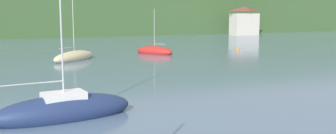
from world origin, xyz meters
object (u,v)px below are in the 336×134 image
object	(u,v)px
sailboat_mid_1	(64,110)
mooring_buoy_far	(238,51)
shore_building_westcentral	(244,21)
sailboat_far_5	(74,57)
sailboat_far_8	(154,51)

from	to	relation	value
sailboat_mid_1	mooring_buoy_far	bearing A→B (deg)	36.31
shore_building_westcentral	sailboat_mid_1	xyz separation A→B (m)	(-52.71, -58.46, -2.90)
sailboat_far_5	mooring_buoy_far	xyz separation A→B (m)	(22.62, 1.42, -0.33)
sailboat_far_5	mooring_buoy_far	bearing A→B (deg)	-39.82
shore_building_westcentral	sailboat_far_5	distance (m)	58.82
shore_building_westcentral	sailboat_mid_1	distance (m)	78.76
mooring_buoy_far	sailboat_mid_1	bearing A→B (deg)	-137.67
shore_building_westcentral	sailboat_mid_1	world-z (taller)	sailboat_mid_1
sailboat_far_8	mooring_buoy_far	world-z (taller)	sailboat_far_8
shore_building_westcentral	sailboat_far_8	bearing A→B (deg)	-139.06
sailboat_far_5	sailboat_mid_1	bearing A→B (deg)	-145.64
sailboat_far_5	sailboat_far_8	distance (m)	10.89
shore_building_westcentral	sailboat_far_5	bearing A→B (deg)	-143.99
shore_building_westcentral	sailboat_far_5	size ratio (longest dim) A/B	0.94
shore_building_westcentral	mooring_buoy_far	xyz separation A→B (m)	(-24.90, -33.12, -3.31)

